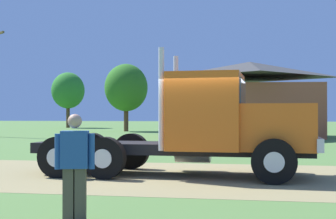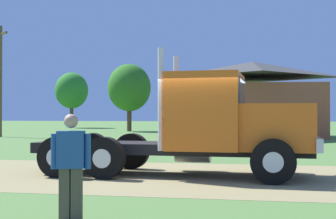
% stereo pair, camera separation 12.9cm
% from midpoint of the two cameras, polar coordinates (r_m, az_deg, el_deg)
% --- Properties ---
extents(ground_plane, '(200.00, 200.00, 0.00)m').
position_cam_midpoint_polar(ground_plane, '(12.56, 3.54, -8.00)').
color(ground_plane, '#4F7438').
extents(dirt_track, '(120.00, 6.52, 0.01)m').
position_cam_midpoint_polar(dirt_track, '(12.56, 3.54, -7.99)').
color(dirt_track, '#8B7E53').
rests_on(dirt_track, ground_plane).
extents(truck_foreground_white, '(7.59, 2.92, 3.29)m').
position_cam_midpoint_polar(truck_foreground_white, '(12.60, 4.82, -2.13)').
color(truck_foreground_white, black).
rests_on(truck_foreground_white, ground_plane).
extents(visitor_walking_mid, '(0.59, 0.35, 1.63)m').
position_cam_midpoint_polar(visitor_walking_mid, '(7.46, -11.57, -6.36)').
color(visitor_walking_mid, '#264C8C').
rests_on(visitor_walking_mid, ground_plane).
extents(shed_building, '(10.20, 9.07, 5.42)m').
position_cam_midpoint_polar(shed_building, '(34.80, 9.62, 1.04)').
color(shed_building, '#974F36').
rests_on(shed_building, ground_plane).
extents(tree_left, '(3.99, 3.99, 6.74)m').
position_cam_midpoint_polar(tree_left, '(59.29, -11.91, 2.22)').
color(tree_left, '#513823').
rests_on(tree_left, ground_plane).
extents(tree_mid, '(4.14, 4.14, 6.47)m').
position_cam_midpoint_polar(tree_mid, '(46.00, -5.10, 2.60)').
color(tree_mid, '#513823').
rests_on(tree_mid, ground_plane).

